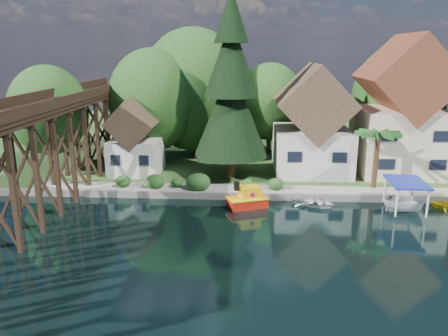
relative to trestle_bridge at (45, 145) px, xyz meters
The scene contains 16 objects.
ground 17.64m from the trestle_bridge, 17.91° to the right, with size 140.00×140.00×0.00m, color black.
bank 33.36m from the trestle_bridge, 60.97° to the left, with size 140.00×52.00×0.50m, color #27481C.
seawall 20.82m from the trestle_bridge, ahead, with size 60.00×0.40×0.62m, color slate.
promenade 22.90m from the trestle_bridge, 10.63° to the left, with size 50.00×2.60×0.06m, color gray.
trestle_bridge is the anchor object (origin of this frame).
house_left 25.42m from the trestle_bridge, 25.21° to the left, with size 7.64×8.64×11.02m.
house_center 33.96m from the trestle_bridge, 19.49° to the left, with size 8.65×9.18×13.89m.
shed 10.69m from the trestle_bridge, 61.81° to the left, with size 5.09×5.40×7.85m.
bg_trees 23.48m from the trestle_bridge, 43.41° to the left, with size 49.90×13.30×10.57m.
shrubs 12.79m from the trestle_bridge, 19.72° to the left, with size 15.76×2.47×1.70m.
conifer 17.35m from the trestle_bridge, 29.31° to the left, with size 7.25×7.25×17.84m.
palm_tree 28.53m from the trestle_bridge, 10.62° to the left, with size 4.64×4.64×5.60m.
tugboat 17.15m from the trestle_bridge, ahead, with size 3.70×2.84×2.38m.
boat_white_a 22.71m from the trestle_bridge, ahead, with size 2.62×3.67×0.76m, color silver.
boat_canopy 29.51m from the trestle_bridge, ahead, with size 3.35×4.21×2.63m.
boat_yellow 33.11m from the trestle_bridge, ahead, with size 1.89×2.19×1.16m, color yellow.
Camera 1 is at (0.39, -28.55, 12.79)m, focal length 35.00 mm.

